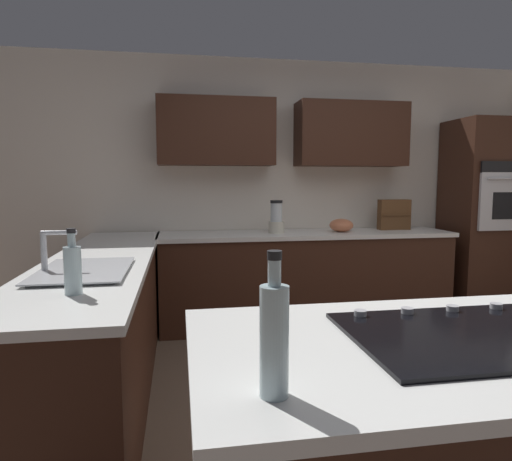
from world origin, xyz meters
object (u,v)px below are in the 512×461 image
at_px(sink_unit, 83,269).
at_px(mixing_bowl, 341,225).
at_px(dish_soap_bottle, 73,268).
at_px(wall_oven, 488,218).
at_px(blender, 276,219).
at_px(oil_bottle, 274,337).
at_px(spice_rack, 394,215).
at_px(cooktop, 469,334).

xyz_separation_m(sink_unit, mixing_bowl, (-2.08, -1.66, 0.05)).
relative_size(mixing_bowl, dish_soap_bottle, 0.80).
height_order(wall_oven, sink_unit, wall_oven).
height_order(mixing_bowl, dish_soap_bottle, dish_soap_bottle).
bearing_deg(mixing_bowl, blender, 0.00).
height_order(dish_soap_bottle, oil_bottle, oil_bottle).
bearing_deg(oil_bottle, sink_unit, -64.82).
xyz_separation_m(mixing_bowl, oil_bottle, (1.35, 3.20, 0.08)).
bearing_deg(blender, wall_oven, -179.60).
xyz_separation_m(spice_rack, oil_bottle, (1.95, 3.30, -0.01)).
bearing_deg(sink_unit, mixing_bowl, -141.46).
distance_m(wall_oven, oil_bottle, 4.36).
relative_size(wall_oven, cooktop, 2.65).
height_order(cooktop, spice_rack, spice_rack).
distance_m(wall_oven, blender, 2.25).
distance_m(wall_oven, spice_rack, 1.00).
relative_size(spice_rack, dish_soap_bottle, 1.11).
relative_size(sink_unit, dish_soap_bottle, 2.42).
distance_m(wall_oven, dish_soap_bottle, 4.21).
height_order(sink_unit, blender, blender).
distance_m(blender, mixing_bowl, 0.65).
relative_size(sink_unit, blender, 2.25).
bearing_deg(spice_rack, dish_soap_bottle, 40.48).
relative_size(cooktop, blender, 2.44).
bearing_deg(wall_oven, cooktop, 52.34).
height_order(spice_rack, dish_soap_bottle, spice_rack).
bearing_deg(wall_oven, sink_unit, 24.44).
bearing_deg(oil_bottle, dish_soap_bottle, -57.88).
bearing_deg(oil_bottle, wall_oven, -132.59).
bearing_deg(oil_bottle, mixing_bowl, -112.95).
bearing_deg(blender, oil_bottle, 77.59).
relative_size(cooktop, oil_bottle, 2.26).
relative_size(sink_unit, oil_bottle, 2.08).
relative_size(mixing_bowl, spice_rack, 0.72).
bearing_deg(cooktop, sink_unit, -41.61).
distance_m(wall_oven, sink_unit, 4.04).
bearing_deg(dish_soap_bottle, oil_bottle, 122.12).
bearing_deg(oil_bottle, cooktop, -157.77).
xyz_separation_m(blender, spice_rack, (-1.25, -0.10, 0.02)).
relative_size(wall_oven, dish_soap_bottle, 6.96).
bearing_deg(mixing_bowl, wall_oven, -179.43).
xyz_separation_m(wall_oven, dish_soap_bottle, (3.62, 2.15, 0.01)).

